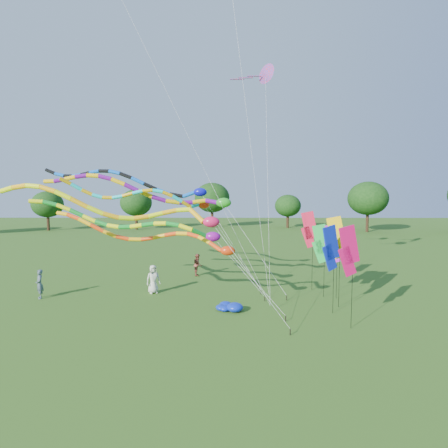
{
  "coord_description": "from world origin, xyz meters",
  "views": [
    {
      "loc": [
        0.08,
        -16.35,
        6.59
      ],
      "look_at": [
        -0.08,
        4.59,
        4.8
      ],
      "focal_mm": 30.0,
      "sensor_mm": 36.0,
      "label": 1
    }
  ],
  "objects_px": {
    "blue_nylon_heap": "(227,304)",
    "person_a": "(153,279)",
    "person_b": "(40,284)",
    "person_c": "(198,265)",
    "tube_kite_red": "(163,238)",
    "tube_kite_orange": "(136,210)"
  },
  "relations": [
    {
      "from": "blue_nylon_heap",
      "to": "person_b",
      "type": "relative_size",
      "value": 0.88
    },
    {
      "from": "blue_nylon_heap",
      "to": "tube_kite_orange",
      "type": "bearing_deg",
      "value": -134.67
    },
    {
      "from": "blue_nylon_heap",
      "to": "tube_kite_red",
      "type": "bearing_deg",
      "value": -168.39
    },
    {
      "from": "tube_kite_orange",
      "to": "blue_nylon_heap",
      "type": "bearing_deg",
      "value": 44.97
    },
    {
      "from": "tube_kite_red",
      "to": "tube_kite_orange",
      "type": "bearing_deg",
      "value": -87.49
    },
    {
      "from": "person_a",
      "to": "tube_kite_orange",
      "type": "bearing_deg",
      "value": -112.32
    },
    {
      "from": "person_b",
      "to": "tube_kite_red",
      "type": "bearing_deg",
      "value": 39.87
    },
    {
      "from": "blue_nylon_heap",
      "to": "person_a",
      "type": "bearing_deg",
      "value": 147.3
    },
    {
      "from": "tube_kite_red",
      "to": "person_c",
      "type": "bearing_deg",
      "value": 95.3
    },
    {
      "from": "tube_kite_red",
      "to": "blue_nylon_heap",
      "type": "bearing_deg",
      "value": 24.3
    },
    {
      "from": "blue_nylon_heap",
      "to": "person_a",
      "type": "relative_size",
      "value": 0.85
    },
    {
      "from": "blue_nylon_heap",
      "to": "person_b",
      "type": "xyz_separation_m",
      "value": [
        -11.62,
        1.81,
        0.7
      ]
    },
    {
      "from": "tube_kite_orange",
      "to": "blue_nylon_heap",
      "type": "relative_size",
      "value": 8.05
    },
    {
      "from": "person_b",
      "to": "person_c",
      "type": "height_order",
      "value": "person_b"
    },
    {
      "from": "tube_kite_red",
      "to": "person_c",
      "type": "height_order",
      "value": "tube_kite_red"
    },
    {
      "from": "tube_kite_red",
      "to": "blue_nylon_heap",
      "type": "distance_m",
      "value": 5.29
    },
    {
      "from": "blue_nylon_heap",
      "to": "person_b",
      "type": "distance_m",
      "value": 11.78
    },
    {
      "from": "person_a",
      "to": "person_c",
      "type": "xyz_separation_m",
      "value": [
        2.5,
        5.23,
        -0.06
      ]
    },
    {
      "from": "tube_kite_red",
      "to": "person_a",
      "type": "bearing_deg",
      "value": 121.94
    },
    {
      "from": "blue_nylon_heap",
      "to": "person_c",
      "type": "relative_size",
      "value": 0.92
    },
    {
      "from": "blue_nylon_heap",
      "to": "person_c",
      "type": "distance_m",
      "value": 8.66
    },
    {
      "from": "person_b",
      "to": "person_c",
      "type": "xyz_separation_m",
      "value": [
        9.31,
        6.51,
        -0.04
      ]
    }
  ]
}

